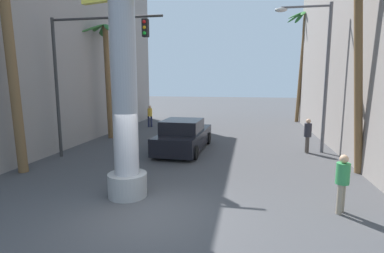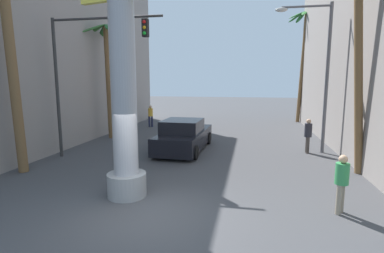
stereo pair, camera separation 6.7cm
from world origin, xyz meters
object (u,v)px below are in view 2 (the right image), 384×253
car_lead (184,136)px  traffic_light_mast (86,61)px  palm_tree_near_left (6,8)px  pedestrian_by_sign (342,180)px  palm_tree_mid_left (107,62)px  pedestrian_mid_right (308,133)px  palm_tree_near_right (363,31)px  pedestrian_far_left (151,114)px  street_lamp (319,64)px  palm_tree_far_right (303,49)px

car_lead → traffic_light_mast: bearing=-149.4°
palm_tree_near_left → pedestrian_by_sign: (10.85, -1.50, -5.01)m
palm_tree_mid_left → pedestrian_mid_right: palm_tree_mid_left is taller
car_lead → palm_tree_near_right: (6.92, -2.46, 4.43)m
palm_tree_near_right → palm_tree_mid_left: 12.94m
palm_tree_mid_left → pedestrian_far_left: bearing=77.3°
palm_tree_near_left → pedestrian_far_left: palm_tree_near_left is taller
car_lead → palm_tree_near_right: bearing=-19.6°
street_lamp → palm_tree_near_right: palm_tree_near_right is taller
palm_tree_mid_left → pedestrian_by_sign: (10.62, -8.50, -3.60)m
palm_tree_near_left → pedestrian_by_sign: bearing=-7.9°
car_lead → palm_tree_near_left: size_ratio=0.51×
pedestrian_by_sign → pedestrian_mid_right: bearing=87.0°
pedestrian_far_left → pedestrian_by_sign: bearing=-53.5°
palm_tree_far_right → palm_tree_near_left: 20.71m
palm_tree_near_right → pedestrian_far_left: size_ratio=4.90×
street_lamp → pedestrian_by_sign: (-0.67, -6.95, -3.29)m
palm_tree_far_right → traffic_light_mast: bearing=-127.9°
street_lamp → palm_tree_near_left: (-11.52, -5.46, 1.72)m
palm_tree_mid_left → traffic_light_mast: bearing=-73.8°
palm_tree_near_left → pedestrian_mid_right: size_ratio=5.85×
pedestrian_far_left → pedestrian_by_sign: (9.61, -13.00, -0.02)m
street_lamp → traffic_light_mast: size_ratio=1.14×
palm_tree_far_right → palm_tree_near_right: (-0.28, -14.31, -0.78)m
car_lead → palm_tree_near_left: palm_tree_near_left is taller
palm_tree_near_right → pedestrian_by_sign: (-1.38, -3.69, -4.22)m
traffic_light_mast → car_lead: traffic_light_mast is taller
car_lead → pedestrian_by_sign: (5.54, -6.15, 0.21)m
traffic_light_mast → palm_tree_near_right: palm_tree_near_right is taller
palm_tree_far_right → pedestrian_far_left: 13.30m
traffic_light_mast → palm_tree_near_right: bearing=-1.3°
palm_tree_far_right → pedestrian_mid_right: (-1.31, -11.25, -4.97)m
street_lamp → palm_tree_near_left: 12.87m
palm_tree_near_left → pedestrian_mid_right: palm_tree_near_left is taller
palm_tree_near_left → palm_tree_far_right: bearing=52.8°
traffic_light_mast → palm_tree_near_left: 3.33m
pedestrian_mid_right → pedestrian_far_left: bearing=147.9°
palm_tree_near_left → pedestrian_by_sign: 12.04m
palm_tree_near_left → pedestrian_by_sign: size_ratio=6.14×
palm_tree_near_right → pedestrian_mid_right: palm_tree_near_right is taller
palm_tree_far_right → palm_tree_mid_left: bearing=-142.3°
street_lamp → palm_tree_near_right: (0.71, -3.27, 0.94)m
pedestrian_mid_right → palm_tree_near_left: bearing=-154.9°
car_lead → pedestrian_far_left: bearing=120.7°
palm_tree_far_right → street_lamp: bearing=-95.1°
car_lead → pedestrian_far_left: size_ratio=3.06×
street_lamp → palm_tree_near_right: 3.47m
palm_tree_near_right → palm_tree_mid_left: (-12.00, 4.81, -0.63)m
traffic_light_mast → palm_tree_far_right: palm_tree_far_right is taller
palm_tree_far_right → palm_tree_near_left: size_ratio=0.93×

